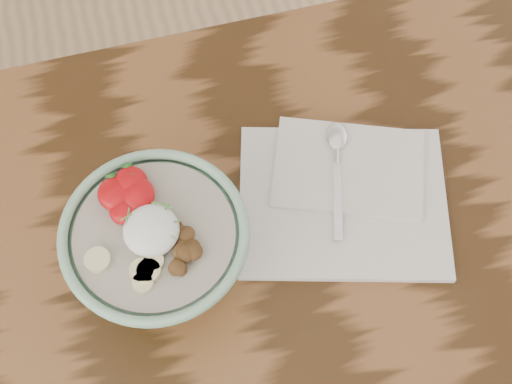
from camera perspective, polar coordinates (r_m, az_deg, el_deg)
table at (r=92.78cm, az=-9.08°, el=-14.91°), size 160.00×90.00×75.00cm
breakfast_bowl at (r=80.11cm, az=-7.84°, el=-4.41°), size 20.48×20.48×13.84cm
napkin at (r=89.87cm, az=7.06°, el=-0.17°), size 30.37×26.92×1.58cm
spoon at (r=91.16cm, az=6.50°, el=3.21°), size 6.54×16.35×0.86cm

